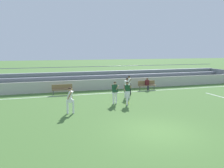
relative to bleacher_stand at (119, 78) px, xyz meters
name	(u,v)px	position (x,y,z in m)	size (l,w,h in m)	color
ground_plane	(158,132)	(-2.73, -13.97, -0.88)	(160.00, 160.00, 0.00)	#477033
field_line_sideline	(104,93)	(-2.73, -3.83, -0.87)	(44.00, 0.12, 0.01)	white
field_line_penalty_mark	(224,98)	(6.35, -8.56, -0.87)	(0.12, 4.40, 0.01)	white
sideline_wall	(99,85)	(-2.73, -1.97, -0.35)	(48.00, 0.16, 1.06)	#BCB7AD
bleacher_stand	(119,78)	(0.00, 0.00, 0.00)	(26.64, 2.75, 2.11)	#9EA3AD
bench_near_wall_gap	(147,84)	(1.84, -3.25, -0.33)	(1.80, 0.40, 0.90)	olive
bench_far_left	(62,88)	(-6.42, -3.25, -0.33)	(1.80, 0.40, 0.90)	olive
spectator_seated	(147,83)	(1.84, -3.36, -0.17)	(0.36, 0.42, 1.21)	#2D2D38
player_dark_on_ball	(115,91)	(-3.01, -7.91, 0.11)	(0.48, 0.64, 1.66)	white
player_dark_challenging	(127,91)	(-2.24, -8.45, 0.14)	(0.49, 0.56, 1.70)	white
player_white_pressing_high	(129,83)	(-0.75, -5.01, 0.15)	(0.47, 0.55, 1.71)	black
player_white_wide_right	(70,98)	(-6.43, -9.51, 0.11)	(0.48, 0.57, 1.66)	white
player_white_trailing_run	(127,86)	(-1.43, -6.32, 0.13)	(0.66, 0.47, 1.69)	white
soccer_ball	(127,103)	(-2.19, -8.34, -0.77)	(0.22, 0.22, 0.22)	yellow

